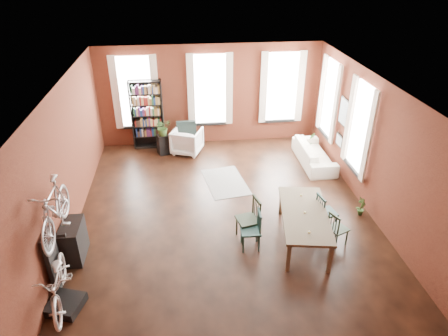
{
  "coord_description": "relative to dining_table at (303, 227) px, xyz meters",
  "views": [
    {
      "loc": [
        -0.91,
        -7.67,
        5.69
      ],
      "look_at": [
        0.01,
        0.6,
        1.1
      ],
      "focal_mm": 32.0,
      "sensor_mm": 36.0,
      "label": 1
    }
  ],
  "objects": [
    {
      "name": "room",
      "position": [
        -1.34,
        1.52,
        1.77
      ],
      "size": [
        9.0,
        9.04,
        3.22
      ],
      "color": "black",
      "rests_on": "ground"
    },
    {
      "name": "dining_table",
      "position": [
        0.0,
        0.0,
        0.0
      ],
      "size": [
        1.3,
        2.25,
        0.72
      ],
      "primitive_type": "cube",
      "rotation": [
        0.0,
        0.0,
        -0.16
      ],
      "color": "brown",
      "rests_on": "ground"
    },
    {
      "name": "dining_chair_a",
      "position": [
        -1.19,
        -0.11,
        0.09
      ],
      "size": [
        0.42,
        0.42,
        0.9
      ],
      "primitive_type": "cube",
      "rotation": [
        0.0,
        0.0,
        -1.59
      ],
      "color": "#1C3E3B",
      "rests_on": "ground"
    },
    {
      "name": "dining_chair_b",
      "position": [
        -1.19,
        0.21,
        0.13
      ],
      "size": [
        0.55,
        0.55,
        0.99
      ],
      "primitive_type": "cube",
      "rotation": [
        0.0,
        0.0,
        -1.34
      ],
      "color": "black",
      "rests_on": "ground"
    },
    {
      "name": "dining_chair_c",
      "position": [
        0.71,
        -0.19,
        0.04
      ],
      "size": [
        0.49,
        0.49,
        0.8
      ],
      "primitive_type": "cube",
      "rotation": [
        0.0,
        0.0,
        1.99
      ],
      "color": "#1E301C",
      "rests_on": "ground"
    },
    {
      "name": "dining_chair_d",
      "position": [
        0.63,
        0.36,
        0.09
      ],
      "size": [
        0.49,
        0.49,
        0.9
      ],
      "primitive_type": "cube",
      "rotation": [
        0.0,
        0.0,
        1.76
      ],
      "color": "#16322F",
      "rests_on": "ground"
    },
    {
      "name": "bookshelf",
      "position": [
        -3.59,
        5.21,
        0.74
      ],
      "size": [
        1.0,
        0.32,
        2.2
      ],
      "primitive_type": "cube",
      "color": "black",
      "rests_on": "ground"
    },
    {
      "name": "white_armchair",
      "position": [
        -2.39,
        4.65,
        0.07
      ],
      "size": [
        1.08,
        1.05,
        0.87
      ],
      "primitive_type": "imported",
      "rotation": [
        0.0,
        0.0,
        2.77
      ],
      "color": "silver",
      "rests_on": "ground"
    },
    {
      "name": "cream_sofa",
      "position": [
        1.36,
        3.51,
        0.04
      ],
      "size": [
        0.61,
        2.08,
        0.81
      ],
      "primitive_type": "imported",
      "rotation": [
        0.0,
        0.0,
        1.57
      ],
      "color": "beige",
      "rests_on": "ground"
    },
    {
      "name": "striped_rug",
      "position": [
        -1.4,
        2.67,
        -0.36
      ],
      "size": [
        1.28,
        1.79,
        0.01
      ],
      "primitive_type": "cube",
      "rotation": [
        0.0,
        0.0,
        0.16
      ],
      "color": "black",
      "rests_on": "ground"
    },
    {
      "name": "bike_trainer",
      "position": [
        -4.76,
        -1.4,
        -0.28
      ],
      "size": [
        0.72,
        0.72,
        0.17
      ],
      "primitive_type": "cube",
      "rotation": [
        0.0,
        0.0,
        -0.3
      ],
      "color": "black",
      "rests_on": "ground"
    },
    {
      "name": "bike_wall_rack",
      "position": [
        -4.99,
        -0.89,
        0.29
      ],
      "size": [
        0.16,
        0.6,
        1.3
      ],
      "primitive_type": "cube",
      "color": "black",
      "rests_on": "ground"
    },
    {
      "name": "console_table",
      "position": [
        -4.87,
        0.01,
        0.04
      ],
      "size": [
        0.4,
        0.8,
        0.8
      ],
      "primitive_type": "cube",
      "color": "black",
      "rests_on": "ground"
    },
    {
      "name": "plant_stand",
      "position": [
        -3.14,
        4.64,
        -0.04
      ],
      "size": [
        0.41,
        0.41,
        0.64
      ],
      "primitive_type": "cube",
      "rotation": [
        0.0,
        0.0,
        0.35
      ],
      "color": "black",
      "rests_on": "ground"
    },
    {
      "name": "plant_by_sofa",
      "position": [
        1.49,
        4.39,
        -0.23
      ],
      "size": [
        0.41,
        0.64,
        0.27
      ],
      "primitive_type": "imported",
      "rotation": [
        0.0,
        0.0,
        0.13
      ],
      "color": "#316327",
      "rests_on": "ground"
    },
    {
      "name": "plant_small",
      "position": [
        1.67,
        0.78,
        -0.28
      ],
      "size": [
        0.49,
        0.54,
        0.17
      ],
      "primitive_type": "imported",
      "rotation": [
        0.0,
        0.0,
        0.63
      ],
      "color": "#2F5421",
      "rests_on": "ground"
    },
    {
      "name": "bicycle_floor",
      "position": [
        -4.78,
        -1.38,
        0.65
      ],
      "size": [
        0.73,
        0.98,
        1.69
      ],
      "primitive_type": "imported",
      "rotation": [
        0.0,
        0.0,
        0.17
      ],
      "color": "beige",
      "rests_on": "bike_trainer"
    },
    {
      "name": "bicycle_hung",
      "position": [
        -4.74,
        -0.89,
        1.77
      ],
      "size": [
        0.47,
        1.0,
        1.66
      ],
      "primitive_type": "imported",
      "color": "#A5A8AD",
      "rests_on": "bike_wall_rack"
    },
    {
      "name": "plant_on_stand",
      "position": [
        -3.11,
        4.63,
        0.48
      ],
      "size": [
        0.64,
        0.67,
        0.4
      ],
      "primitive_type": "imported",
      "rotation": [
        0.0,
        0.0,
        0.43
      ],
      "color": "#365A24",
      "rests_on": "plant_stand"
    }
  ]
}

